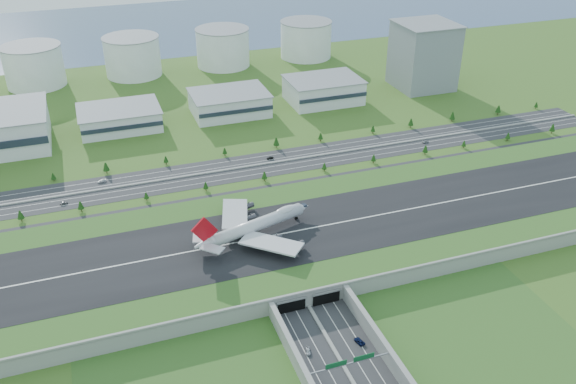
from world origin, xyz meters
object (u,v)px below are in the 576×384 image
object	(u,v)px
car_5	(270,158)
car_6	(426,142)
office_tower	(424,56)
car_2	(359,341)
car_4	(64,203)
car_0	(308,351)
car_7	(102,181)
boeing_747	(255,225)
fuel_tank_a	(34,66)

from	to	relation	value
car_5	car_6	bearing A→B (deg)	75.69
office_tower	car_6	xyz separation A→B (m)	(-56.65, -105.59, -26.71)
car_2	car_4	size ratio (longest dim) A/B	1.24
car_0	car_2	bearing A→B (deg)	10.51
car_0	car_7	xyz separation A→B (m)	(-69.89, 182.42, -0.00)
office_tower	car_0	distance (m)	345.20
office_tower	car_7	size ratio (longest dim) A/B	9.69
boeing_747	car_7	world-z (taller)	boeing_747
boeing_747	car_5	world-z (taller)	boeing_747
car_0	car_7	size ratio (longest dim) A/B	0.86
office_tower	car_5	bearing A→B (deg)	-151.13
car_0	car_2	xyz separation A→B (m)	(22.79, -1.96, -0.06)
car_2	car_7	distance (m)	206.36
boeing_747	car_2	world-z (taller)	boeing_747
office_tower	car_5	size ratio (longest dim) A/B	11.84
car_2	car_0	bearing A→B (deg)	-19.66
boeing_747	car_5	xyz separation A→B (m)	(39.64, 97.80, -13.35)
fuel_tank_a	boeing_747	distance (m)	325.83
fuel_tank_a	boeing_747	bearing A→B (deg)	-70.21
office_tower	car_2	bearing A→B (deg)	-124.45
fuel_tank_a	car_0	world-z (taller)	fuel_tank_a
office_tower	car_2	world-z (taller)	office_tower
fuel_tank_a	office_tower	bearing A→B (deg)	-19.77
fuel_tank_a	car_6	xyz separation A→B (m)	(263.35, -220.59, -16.71)
car_4	car_6	xyz separation A→B (m)	(247.30, 4.85, -0.09)
office_tower	car_6	size ratio (longest dim) A/B	11.47
boeing_747	car_0	bearing A→B (deg)	-107.30
fuel_tank_a	car_6	bearing A→B (deg)	-39.95
office_tower	car_6	bearing A→B (deg)	-118.21
car_2	car_5	xyz separation A→B (m)	(17.91, 180.28, 0.00)
boeing_747	car_7	size ratio (longest dim) A/B	12.20
car_5	boeing_747	bearing A→B (deg)	-30.43
car_4	car_5	size ratio (longest dim) A/B	0.96
car_5	car_6	distance (m)	114.02
car_6	car_7	world-z (taller)	car_7
car_2	car_6	xyz separation A→B (m)	(131.32, 168.46, -0.10)
car_0	car_5	world-z (taller)	car_0
office_tower	car_0	xyz separation A→B (m)	(-210.77, -272.09, -26.55)
car_7	office_tower	bearing A→B (deg)	92.97
car_2	boeing_747	bearing A→B (deg)	-89.99
car_0	car_5	bearing A→B (deg)	92.57
boeing_747	car_5	distance (m)	106.37
car_2	car_4	world-z (taller)	car_2
boeing_747	car_7	bearing A→B (deg)	108.31
car_6	car_7	distance (m)	224.57
car_5	car_6	xyz separation A→B (m)	(113.40, -11.82, -0.10)
office_tower	car_5	xyz separation A→B (m)	(-170.06, -93.78, -26.61)
office_tower	car_4	size ratio (longest dim) A/B	12.36
boeing_747	car_4	bearing A→B (deg)	122.74
office_tower	car_2	xyz separation A→B (m)	(-187.97, -274.05, -26.62)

